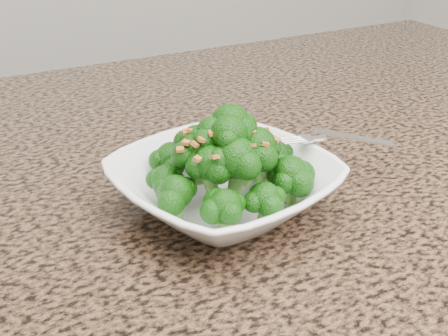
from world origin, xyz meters
TOP-DOWN VIEW (x-y plane):
  - granite_counter at (0.00, 0.30)m, footprint 1.64×1.04m
  - bowl at (-0.06, 0.22)m, footprint 0.27×0.27m
  - broccoli_pile at (-0.06, 0.22)m, footprint 0.20×0.20m
  - garlic_topping at (-0.06, 0.22)m, footprint 0.12×0.12m
  - fork at (0.06, 0.21)m, footprint 0.16×0.09m

SIDE VIEW (x-z plane):
  - granite_counter at x=0.00m, z-range 0.87..0.90m
  - bowl at x=-0.06m, z-range 0.90..0.96m
  - fork at x=0.06m, z-range 0.96..0.97m
  - broccoli_pile at x=-0.06m, z-range 0.96..1.03m
  - garlic_topping at x=-0.06m, z-range 1.03..1.04m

